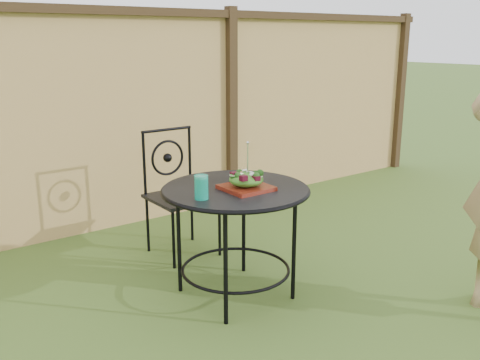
# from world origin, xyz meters

# --- Properties ---
(ground) EXTENTS (60.00, 60.00, 0.00)m
(ground) POSITION_xyz_m (0.00, 0.00, 0.00)
(ground) COLOR #294C18
(ground) RESTS_ON ground
(fence) EXTENTS (8.00, 0.12, 1.90)m
(fence) POSITION_xyz_m (-0.00, 2.19, 0.95)
(fence) COLOR #E2B76F
(fence) RESTS_ON ground
(patio_table) EXTENTS (0.92, 0.92, 0.72)m
(patio_table) POSITION_xyz_m (0.14, 0.50, 0.59)
(patio_table) COLOR black
(patio_table) RESTS_ON ground
(patio_chair) EXTENTS (0.46, 0.46, 0.95)m
(patio_chair) POSITION_xyz_m (0.23, 1.35, 0.50)
(patio_chair) COLOR black
(patio_chair) RESTS_ON ground
(salad_plate) EXTENTS (0.27, 0.27, 0.02)m
(salad_plate) POSITION_xyz_m (0.17, 0.42, 0.74)
(salad_plate) COLOR #500E0B
(salad_plate) RESTS_ON patio_table
(salad) EXTENTS (0.21, 0.21, 0.08)m
(salad) POSITION_xyz_m (0.17, 0.42, 0.79)
(salad) COLOR #235614
(salad) RESTS_ON salad_plate
(fork) EXTENTS (0.01, 0.01, 0.18)m
(fork) POSITION_xyz_m (0.18, 0.42, 0.92)
(fork) COLOR silver
(fork) RESTS_ON salad
(drinking_glass) EXTENTS (0.08, 0.08, 0.14)m
(drinking_glass) POSITION_xyz_m (-0.16, 0.42, 0.79)
(drinking_glass) COLOR #0D9A7C
(drinking_glass) RESTS_ON patio_table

